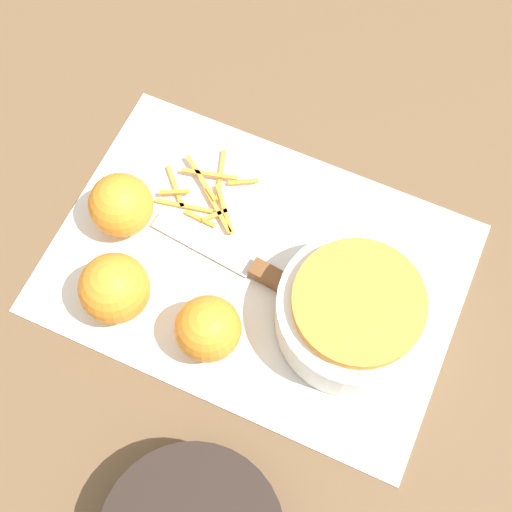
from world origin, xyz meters
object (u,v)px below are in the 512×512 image
Objects in this scene: orange_right at (114,288)px; orange_back at (208,329)px; knife at (276,280)px; bowl_speckled at (355,312)px; orange_left at (121,205)px.

orange_right is 1.09× the size of orange_back.
orange_back reaches higher than knife.
orange_back is at bearing -179.34° from orange_right.
bowl_speckled is 2.18× the size of orange_right.
orange_right is at bearing 37.68° from knife.
orange_left reaches higher than orange_back.
orange_left is 1.03× the size of orange_back.
knife is 0.18m from orange_right.
orange_right reaches higher than bowl_speckled.
orange_back is (0.13, 0.08, 0.00)m from bowl_speckled.
orange_left is at bearing -30.72° from orange_back.
orange_back is (-0.15, 0.09, -0.00)m from orange_left.
bowl_speckled is at bearing -179.89° from knife.
orange_back is (0.04, 0.09, 0.03)m from knife.
bowl_speckled is 2.37× the size of orange_back.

